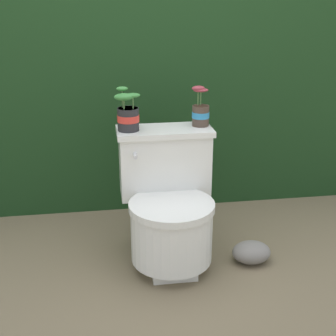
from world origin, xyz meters
TOP-DOWN VIEW (x-y plane):
  - ground_plane at (0.00, 0.00)m, footprint 12.00×12.00m
  - hedge_backdrop at (0.00, 1.06)m, footprint 3.61×0.71m
  - toilet at (0.03, 0.05)m, footprint 0.50×0.58m
  - potted_plant_left at (-0.16, 0.19)m, footprint 0.13×0.12m
  - potted_plant_midleft at (0.23, 0.23)m, footprint 0.09×0.09m
  - garden_stone at (0.46, -0.05)m, footprint 0.21×0.16m

SIDE VIEW (x-z plane):
  - ground_plane at x=0.00m, z-range 0.00..0.00m
  - garden_stone at x=0.46m, z-range 0.00..0.11m
  - toilet at x=0.03m, z-range -0.02..0.67m
  - potted_plant_midleft at x=0.23m, z-range 0.66..0.87m
  - potted_plant_left at x=-0.16m, z-range 0.66..0.88m
  - hedge_backdrop at x=0.00m, z-range 0.00..1.61m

